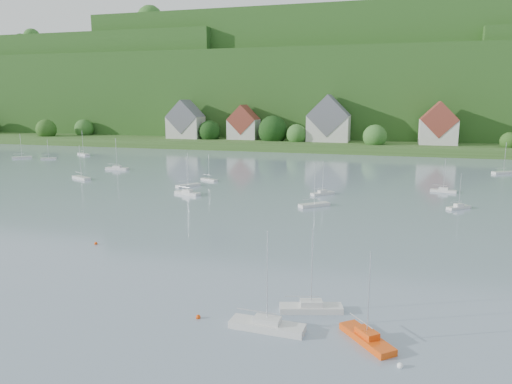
% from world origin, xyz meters
% --- Properties ---
extents(far_shore_strip, '(600.00, 60.00, 3.00)m').
position_xyz_m(far_shore_strip, '(0.00, 200.00, 1.50)').
color(far_shore_strip, '#34541F').
rests_on(far_shore_strip, ground).
extents(forested_ridge, '(620.00, 181.22, 69.89)m').
position_xyz_m(forested_ridge, '(0.39, 268.57, 22.89)').
color(forested_ridge, '#164215').
rests_on(forested_ridge, ground).
extents(village_building_0, '(14.00, 10.40, 16.00)m').
position_xyz_m(village_building_0, '(-55.00, 187.00, 9.51)').
color(village_building_0, beige).
rests_on(village_building_0, far_shore_strip).
extents(village_building_1, '(12.00, 9.36, 14.00)m').
position_xyz_m(village_building_1, '(-30.00, 189.00, 8.75)').
color(village_building_1, beige).
rests_on(village_building_1, far_shore_strip).
extents(village_building_2, '(16.00, 11.44, 18.00)m').
position_xyz_m(village_building_2, '(5.00, 188.00, 10.27)').
color(village_building_2, beige).
rests_on(village_building_2, far_shore_strip).
extents(village_building_3, '(13.00, 10.40, 15.50)m').
position_xyz_m(village_building_3, '(45.00, 186.00, 9.43)').
color(village_building_3, beige).
rests_on(village_building_3, far_shore_strip).
extents(near_sailboat_3, '(6.02, 3.14, 7.82)m').
position_xyz_m(near_sailboat_3, '(22.97, 40.53, 0.43)').
color(near_sailboat_3, silver).
rests_on(near_sailboat_3, ground).
extents(near_sailboat_4, '(6.53, 2.14, 8.69)m').
position_xyz_m(near_sailboat_4, '(19.97, 35.97, 0.45)').
color(near_sailboat_4, silver).
rests_on(near_sailboat_4, ground).
extents(near_sailboat_5, '(4.80, 5.34, 7.59)m').
position_xyz_m(near_sailboat_5, '(28.24, 36.16, 0.42)').
color(near_sailboat_5, '#EB4C0E').
rests_on(near_sailboat_5, ground).
extents(mooring_buoy_2, '(0.43, 0.43, 0.43)m').
position_xyz_m(mooring_buoy_2, '(13.49, 36.36, 0.00)').
color(mooring_buoy_2, '#E74309').
rests_on(mooring_buoy_2, ground).
extents(mooring_buoy_3, '(0.44, 0.44, 0.44)m').
position_xyz_m(mooring_buoy_3, '(-8.45, 53.19, 0.00)').
color(mooring_buoy_3, '#E74309').
rests_on(mooring_buoy_3, ground).
extents(mooring_buoy_4, '(0.47, 0.47, 0.47)m').
position_xyz_m(mooring_buoy_4, '(30.81, 32.99, 0.00)').
color(mooring_buoy_4, white).
rests_on(mooring_buoy_4, ground).
extents(far_sailboat_cluster, '(193.88, 66.59, 8.71)m').
position_xyz_m(far_sailboat_cluster, '(11.41, 115.27, 0.37)').
color(far_sailboat_cluster, silver).
rests_on(far_sailboat_cluster, ground).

